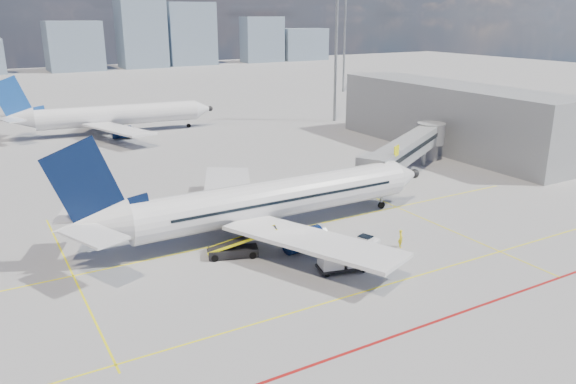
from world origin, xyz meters
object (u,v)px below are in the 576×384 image
(baggage_tug, at_px, (367,244))
(ramp_worker, at_px, (401,238))
(second_aircraft, at_px, (110,116))
(belt_loader, at_px, (235,250))
(cargo_dolly, at_px, (342,257))
(main_aircraft, at_px, (262,202))

(baggage_tug, relative_size, ramp_worker, 1.52)
(second_aircraft, relative_size, belt_loader, 5.93)
(baggage_tug, distance_m, belt_loader, 11.76)
(belt_loader, bearing_deg, cargo_dolly, -27.97)
(main_aircraft, height_order, cargo_dolly, main_aircraft)
(second_aircraft, bearing_deg, belt_loader, -87.28)
(belt_loader, bearing_deg, main_aircraft, 57.14)
(ramp_worker, bearing_deg, baggage_tug, 102.18)
(second_aircraft, bearing_deg, cargo_dolly, -81.31)
(main_aircraft, bearing_deg, baggage_tug, -54.79)
(belt_loader, xyz_separation_m, ramp_worker, (13.94, -5.64, 0.19))
(second_aircraft, xyz_separation_m, baggage_tug, (7.34, -64.06, -2.47))
(belt_loader, height_order, ramp_worker, belt_loader)
(main_aircraft, relative_size, baggage_tug, 15.05)
(belt_loader, bearing_deg, second_aircraft, 105.95)
(belt_loader, bearing_deg, baggage_tug, -5.53)
(cargo_dolly, height_order, belt_loader, belt_loader)
(cargo_dolly, relative_size, belt_loader, 0.71)
(main_aircraft, distance_m, ramp_worker, 13.34)
(baggage_tug, bearing_deg, belt_loader, 135.20)
(second_aircraft, distance_m, ramp_worker, 65.69)
(ramp_worker, bearing_deg, second_aircraft, 34.06)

